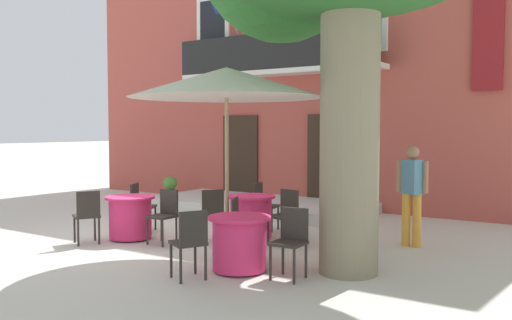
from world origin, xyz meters
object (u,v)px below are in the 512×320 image
cafe_table_middle (251,216)px  cafe_chair_middle_2 (285,212)px  cafe_chair_middle_0 (263,203)px  cafe_chair_near_tree_2 (291,238)px  cafe_table_near_tree (239,243)px  cafe_chair_middle_1 (211,211)px  cafe_chair_near_tree_0 (242,223)px  cafe_chair_front_2 (165,212)px  cafe_chair_near_tree_1 (190,239)px  cafe_umbrella (227,84)px  cafe_table_front (130,217)px  cafe_chair_front_1 (87,213)px  ground_planter_left (170,187)px  cafe_chair_front_0 (140,203)px  pedestrian_near_entrance (412,190)px

cafe_table_middle → cafe_chair_middle_2: (0.75, -0.07, 0.14)m
cafe_chair_middle_0 → cafe_chair_middle_2: (0.96, -0.80, 0.00)m
cafe_chair_middle_0 → cafe_chair_near_tree_2: bearing=-51.0°
cafe_table_near_tree → cafe_chair_middle_1: size_ratio=0.95×
cafe_chair_near_tree_0 → cafe_chair_front_2: size_ratio=1.00×
cafe_chair_near_tree_1 → cafe_chair_middle_2: 2.62m
cafe_chair_near_tree_1 → cafe_umbrella: bearing=104.1°
cafe_table_middle → cafe_chair_middle_0: size_ratio=0.95×
cafe_chair_middle_1 → cafe_chair_middle_2: bearing=26.5°
cafe_chair_near_tree_1 → cafe_chair_front_2: (-1.83, 1.50, 0.00)m
cafe_chair_middle_0 → cafe_table_front: size_ratio=1.05×
cafe_table_near_tree → cafe_umbrella: bearing=139.3°
cafe_chair_front_2 → cafe_chair_middle_1: bearing=44.5°
cafe_chair_front_1 → cafe_chair_near_tree_1: bearing=-14.1°
cafe_table_middle → cafe_chair_front_1: cafe_chair_front_1 is taller
cafe_chair_front_2 → cafe_table_near_tree: bearing=-20.6°
cafe_chair_near_tree_0 → cafe_chair_near_tree_1: same height
cafe_chair_near_tree_1 → cafe_table_middle: bearing=108.0°
cafe_chair_middle_1 → cafe_umbrella: cafe_umbrella is taller
cafe_chair_middle_2 → cafe_umbrella: (-0.18, -1.42, 2.08)m
cafe_chair_middle_1 → cafe_chair_front_1: 2.08m
cafe_table_near_tree → ground_planter_left: 7.76m
cafe_chair_front_2 → ground_planter_left: bearing=131.5°
cafe_chair_near_tree_0 → cafe_chair_middle_2: size_ratio=1.00×
cafe_table_middle → cafe_chair_front_0: bearing=-163.1°
cafe_chair_near_tree_0 → cafe_chair_near_tree_2: (1.15, -0.53, 0.00)m
cafe_chair_front_2 → cafe_table_middle: bearing=51.4°
cafe_chair_middle_0 → cafe_table_front: cafe_chair_middle_0 is taller
cafe_chair_near_tree_0 → ground_planter_left: size_ratio=1.42×
cafe_chair_front_2 → pedestrian_near_entrance: size_ratio=0.55×
cafe_chair_middle_2 → cafe_chair_front_2: same height
cafe_umbrella → cafe_chair_middle_2: bearing=83.0°
cafe_chair_near_tree_1 → cafe_chair_middle_1: 2.41m
cafe_chair_near_tree_1 → cafe_chair_middle_1: size_ratio=1.00×
cafe_chair_front_0 → cafe_chair_front_2: 1.28m
cafe_chair_near_tree_0 → cafe_chair_middle_0: 2.29m
cafe_table_middle → cafe_chair_middle_2: cafe_chair_middle_2 is taller
cafe_chair_near_tree_1 → cafe_chair_front_0: 3.62m
cafe_chair_middle_0 → cafe_chair_middle_2: same height
cafe_chair_middle_0 → cafe_table_front: bearing=-126.7°
cafe_chair_near_tree_0 → pedestrian_near_entrance: 2.93m
cafe_chair_near_tree_1 → cafe_table_front: (-2.58, 1.42, -0.14)m
cafe_chair_near_tree_1 → cafe_umbrella: size_ratio=0.31×
cafe_table_middle → ground_planter_left: 5.64m
cafe_chair_front_0 → pedestrian_near_entrance: bearing=17.7°
cafe_table_middle → cafe_chair_middle_2: 0.77m
cafe_table_near_tree → cafe_chair_near_tree_2: size_ratio=0.95×
cafe_table_front → pedestrian_near_entrance: pedestrian_near_entrance is taller
cafe_umbrella → cafe_chair_front_1: bearing=-169.5°
cafe_chair_middle_0 → cafe_chair_front_0: 2.34m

